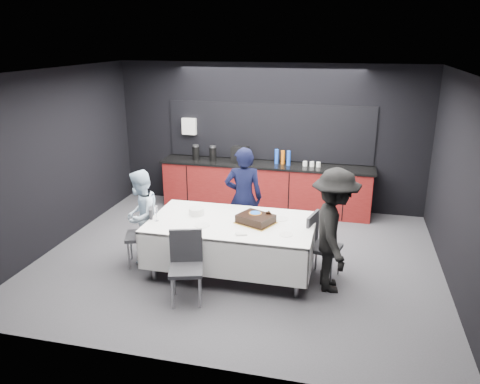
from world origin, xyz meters
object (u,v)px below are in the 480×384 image
object	(u,v)px
person_center	(244,198)
plate_stack	(197,211)
party_table	(232,230)
champagne_flute	(156,210)
chair_left	(145,230)
person_right	(334,231)
chair_right	(319,241)
chair_near	(186,261)
person_left	(141,216)
cake_assembly	(256,219)

from	to	relation	value
person_center	plate_stack	bearing A→B (deg)	42.46
party_table	champagne_flute	bearing A→B (deg)	-167.00
champagne_flute	chair_left	xyz separation A→B (m)	(-0.27, 0.17, -0.40)
champagne_flute	person_right	world-z (taller)	person_right
chair_left	chair_right	distance (m)	2.54
plate_stack	person_center	xyz separation A→B (m)	(0.53, 0.76, -0.01)
plate_stack	chair_right	world-z (taller)	chair_right
chair_right	person_center	xyz separation A→B (m)	(-1.26, 0.73, 0.29)
chair_near	champagne_flute	bearing A→B (deg)	136.32
plate_stack	person_left	size ratio (longest dim) A/B	0.16
cake_assembly	person_center	size ratio (longest dim) A/B	0.37
chair_right	chair_near	world-z (taller)	same
chair_left	person_left	xyz separation A→B (m)	(-0.11, 0.11, 0.17)
person_right	person_center	bearing A→B (deg)	44.94
cake_assembly	plate_stack	bearing A→B (deg)	172.65
plate_stack	chair_left	size ratio (longest dim) A/B	0.24
party_table	chair_right	world-z (taller)	chair_right
cake_assembly	chair_left	xyz separation A→B (m)	(-1.65, -0.07, -0.31)
champagne_flute	chair_left	world-z (taller)	champagne_flute
chair_left	person_right	size ratio (longest dim) A/B	0.55
plate_stack	person_left	distance (m)	0.86
plate_stack	person_right	world-z (taller)	person_right
plate_stack	person_center	distance (m)	0.92
party_table	plate_stack	bearing A→B (deg)	167.53
chair_left	person_right	world-z (taller)	person_right
cake_assembly	person_right	size ratio (longest dim) A/B	0.36
plate_stack	chair_near	xyz separation A→B (m)	(0.18, -0.99, -0.30)
cake_assembly	plate_stack	world-z (taller)	cake_assembly
party_table	person_center	bearing A→B (deg)	92.20
person_right	chair_near	bearing A→B (deg)	101.73
champagne_flute	chair_right	xyz separation A→B (m)	(2.26, 0.39, -0.40)
plate_stack	chair_near	size ratio (longest dim) A/B	0.24
champagne_flute	person_right	distance (m)	2.46
party_table	chair_right	size ratio (longest dim) A/B	2.51
chair_right	chair_near	distance (m)	1.90
cake_assembly	person_center	xyz separation A→B (m)	(-0.38, 0.87, -0.02)
chair_left	person_left	distance (m)	0.23
champagne_flute	person_center	world-z (taller)	person_center
person_center	chair_near	bearing A→B (deg)	66.19
party_table	person_left	distance (m)	1.41
cake_assembly	person_right	bearing A→B (deg)	-8.69
person_center	person_right	xyz separation A→B (m)	(1.46, -1.04, 0.02)
plate_stack	chair_left	bearing A→B (deg)	-165.52
champagne_flute	plate_stack	bearing A→B (deg)	37.55
plate_stack	person_left	world-z (taller)	person_left
champagne_flute	chair_near	distance (m)	0.99
party_table	cake_assembly	size ratio (longest dim) A/B	3.79
chair_left	person_center	distance (m)	1.61
champagne_flute	chair_left	bearing A→B (deg)	147.18
party_table	person_right	xyz separation A→B (m)	(1.43, -0.16, 0.20)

